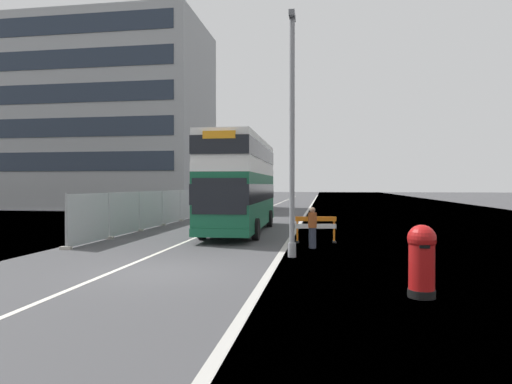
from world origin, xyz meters
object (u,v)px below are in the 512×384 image
lamppost_foreground (292,142)px  roadworks_barrier (316,226)px  car_oncoming_near (237,202)px  car_receding_mid (256,198)px  red_pillar_postbox (422,258)px  pedestrian_at_kerb (312,228)px  double_decker_bus (241,183)px

lamppost_foreground → roadworks_barrier: (0.75, 3.96, -3.27)m
roadworks_barrier → car_oncoming_near: size_ratio=0.46×
lamppost_foreground → car_oncoming_near: lamppost_foreground is taller
lamppost_foreground → roadworks_barrier: bearing=79.3°
roadworks_barrier → car_receding_mid: bearing=103.7°
red_pillar_postbox → car_oncoming_near: (-10.21, 30.10, 0.04)m
roadworks_barrier → pedestrian_at_kerb: pedestrian_at_kerb is taller
double_decker_bus → roadworks_barrier: size_ratio=6.26×
double_decker_bus → pedestrian_at_kerb: size_ratio=6.82×
lamppost_foreground → red_pillar_postbox: 6.73m
double_decker_bus → red_pillar_postbox: bearing=-62.8°
double_decker_bus → lamppost_foreground: size_ratio=1.32×
roadworks_barrier → car_receding_mid: (-7.30, 29.86, 0.30)m
roadworks_barrier → car_oncoming_near: car_oncoming_near is taller
car_oncoming_near → car_receding_mid: (0.39, 8.72, 0.08)m
car_receding_mid → red_pillar_postbox: bearing=-75.8°
pedestrian_at_kerb → double_decker_bus: bearing=125.6°
red_pillar_postbox → car_receding_mid: 40.04m
lamppost_foreground → roadworks_barrier: lamppost_foreground is taller
double_decker_bus → car_receding_mid: double_decker_bus is taller
red_pillar_postbox → car_receding_mid: bearing=104.2°
red_pillar_postbox → roadworks_barrier: red_pillar_postbox is taller
double_decker_bus → roadworks_barrier: (4.03, -3.80, -1.88)m
car_receding_mid → pedestrian_at_kerb: 32.37m
lamppost_foreground → car_oncoming_near: size_ratio=2.21×
lamppost_foreground → pedestrian_at_kerb: (0.65, 2.26, -3.17)m
lamppost_foreground → red_pillar_postbox: lamppost_foreground is taller
red_pillar_postbox → pedestrian_at_kerb: bearing=109.8°
car_receding_mid → pedestrian_at_kerb: size_ratio=2.49×
roadworks_barrier → pedestrian_at_kerb: (-0.10, -1.70, 0.09)m
double_decker_bus → car_receding_mid: (-3.27, 26.06, -1.58)m
double_decker_bus → pedestrian_at_kerb: double_decker_bus is taller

